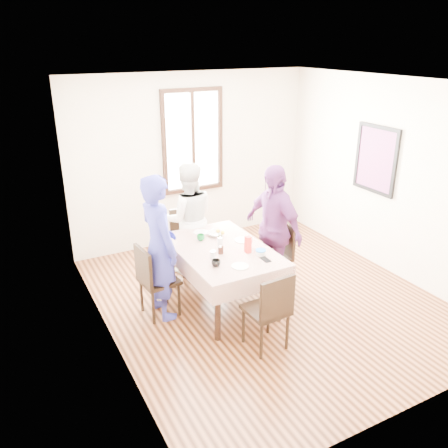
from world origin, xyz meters
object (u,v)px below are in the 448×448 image
(dining_table, at_px, (222,276))
(person_right, at_px, (272,229))
(chair_right, at_px, (273,257))
(chair_far, at_px, (189,242))
(chair_left, at_px, (159,280))
(person_left, at_px, (159,247))
(chair_near, at_px, (266,310))
(person_far, at_px, (189,219))

(dining_table, relative_size, person_right, 0.86)
(chair_right, relative_size, chair_far, 1.00)
(chair_left, relative_size, chair_far, 1.00)
(chair_right, relative_size, person_right, 0.53)
(chair_left, xyz_separation_m, person_left, (0.02, 0.00, 0.43))
(person_left, relative_size, person_right, 1.03)
(dining_table, relative_size, chair_far, 1.61)
(chair_near, bearing_deg, person_right, 50.99)
(chair_far, bearing_deg, dining_table, 90.05)
(chair_right, xyz_separation_m, person_far, (-0.78, 0.94, 0.35))
(chair_left, xyz_separation_m, chair_far, (0.78, 0.87, 0.00))
(chair_right, xyz_separation_m, chair_far, (-0.78, 0.96, 0.00))
(person_far, bearing_deg, dining_table, 104.89)
(person_left, bearing_deg, dining_table, -105.56)
(chair_right, xyz_separation_m, person_left, (-1.54, 0.09, 0.43))
(person_far, bearing_deg, chair_near, 104.89)
(chair_right, bearing_deg, chair_near, 146.56)
(chair_right, distance_m, person_left, 1.60)
(person_left, bearing_deg, chair_right, -98.71)
(chair_left, relative_size, chair_right, 1.00)
(chair_far, bearing_deg, chair_right, 129.09)
(person_far, bearing_deg, chair_left, 62.40)
(chair_near, height_order, person_left, person_left)
(chair_near, distance_m, person_left, 1.44)
(chair_far, bearing_deg, chair_left, 48.17)
(dining_table, relative_size, chair_left, 1.61)
(person_far, xyz_separation_m, person_right, (0.76, -0.94, 0.05))
(person_right, bearing_deg, chair_right, 82.04)
(chair_far, xyz_separation_m, person_right, (0.76, -0.96, 0.40))
(chair_left, bearing_deg, dining_table, 74.84)
(chair_near, bearing_deg, person_far, 86.78)
(chair_left, distance_m, person_right, 1.59)
(dining_table, height_order, chair_right, chair_right)
(person_left, bearing_deg, person_far, -47.01)
(chair_right, height_order, person_far, person_far)
(chair_far, distance_m, person_right, 1.29)
(chair_near, distance_m, person_far, 2.03)
(chair_far, distance_m, person_far, 0.35)
(person_left, bearing_deg, chair_left, 84.70)
(chair_far, xyz_separation_m, person_far, (0.00, -0.02, 0.35))
(person_far, bearing_deg, chair_right, 144.47)
(dining_table, relative_size, person_left, 0.83)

